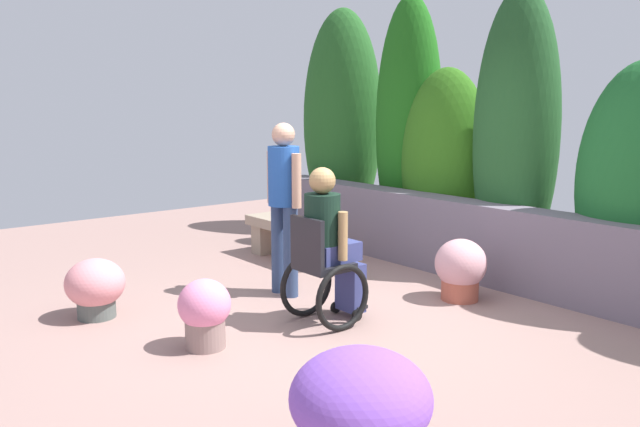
% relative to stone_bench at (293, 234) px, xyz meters
% --- Properties ---
extents(ground_plane, '(12.53, 12.53, 0.00)m').
position_rel_stone_bench_xyz_m(ground_plane, '(2.06, -1.04, -0.32)').
color(ground_plane, gray).
extents(stone_retaining_wall, '(6.71, 0.36, 0.82)m').
position_rel_stone_bench_xyz_m(stone_retaining_wall, '(2.06, 1.00, 0.09)').
color(stone_retaining_wall, slate).
rests_on(stone_retaining_wall, ground).
extents(hedge_backdrop, '(7.47, 1.17, 3.17)m').
position_rel_stone_bench_xyz_m(hedge_backdrop, '(2.13, 1.54, 1.05)').
color(hedge_backdrop, '#225921').
rests_on(hedge_backdrop, ground).
extents(stone_bench, '(1.36, 0.45, 0.48)m').
position_rel_stone_bench_xyz_m(stone_bench, '(0.00, 0.00, 0.00)').
color(stone_bench, gray).
rests_on(stone_bench, ground).
extents(person_in_wheelchair, '(0.53, 0.66, 1.33)m').
position_rel_stone_bench_xyz_m(person_in_wheelchair, '(1.93, -1.08, 0.31)').
color(person_in_wheelchair, black).
rests_on(person_in_wheelchair, ground).
extents(person_standing_companion, '(0.49, 0.30, 1.66)m').
position_rel_stone_bench_xyz_m(person_standing_companion, '(1.05, -0.88, 0.64)').
color(person_standing_companion, navy).
rests_on(person_standing_companion, ground).
extents(flower_pot_purple_near, '(0.40, 0.40, 0.54)m').
position_rel_stone_bench_xyz_m(flower_pot_purple_near, '(1.79, -2.17, -0.03)').
color(flower_pot_purple_near, gray).
rests_on(flower_pot_purple_near, ground).
extents(flower_pot_terracotta_by_wall, '(0.49, 0.49, 0.59)m').
position_rel_stone_bench_xyz_m(flower_pot_terracotta_by_wall, '(2.24, 0.30, -0.02)').
color(flower_pot_terracotta_by_wall, '#AF5642').
rests_on(flower_pot_terracotta_by_wall, ground).
extents(flower_pot_red_accent, '(0.51, 0.51, 0.52)m').
position_rel_stone_bench_xyz_m(flower_pot_red_accent, '(0.57, -2.56, -0.04)').
color(flower_pot_red_accent, '#4E5753').
rests_on(flower_pot_red_accent, ground).
extents(flower_pot_small_foreground, '(0.70, 0.70, 0.68)m').
position_rel_stone_bench_xyz_m(flower_pot_small_foreground, '(3.83, -2.46, 0.08)').
color(flower_pot_small_foreground, '#BA6731').
rests_on(flower_pot_small_foreground, ground).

